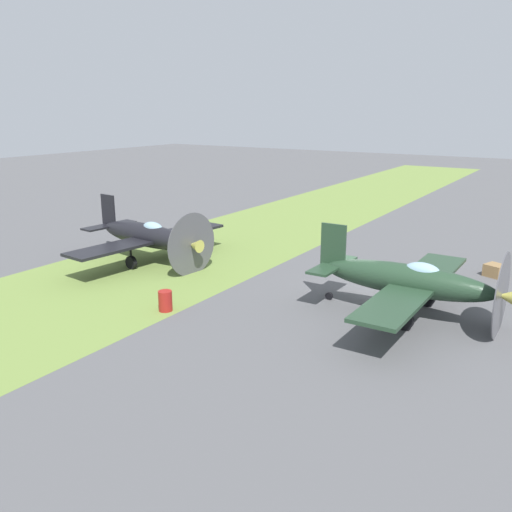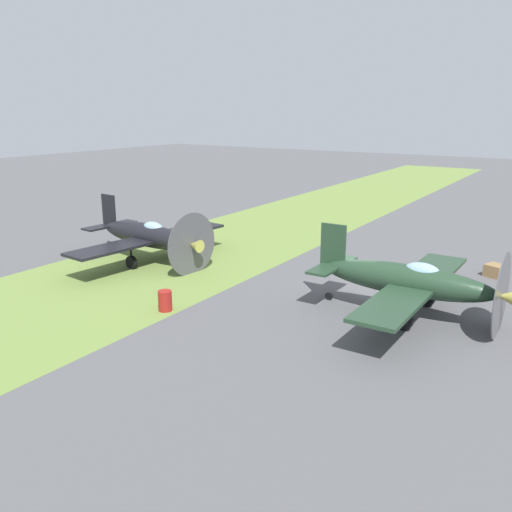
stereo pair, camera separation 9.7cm
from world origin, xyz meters
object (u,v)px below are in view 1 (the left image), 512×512
at_px(airplane_lead, 410,280).
at_px(supply_crate, 495,270).
at_px(fuel_drum, 165,301).
at_px(airplane_wingman, 148,235).

relative_size(airplane_lead, supply_crate, 11.53).
bearing_deg(fuel_drum, airplane_wingman, -131.63).
relative_size(airplane_wingman, supply_crate, 11.54).
xyz_separation_m(airplane_wingman, supply_crate, (-7.65, 17.21, -1.22)).
xyz_separation_m(airplane_lead, airplane_wingman, (-0.27, -15.04, -0.02)).
distance_m(airplane_lead, airplane_wingman, 15.04).
distance_m(airplane_wingman, fuel_drum, 8.13).
bearing_deg(airplane_wingman, supply_crate, 119.99).
bearing_deg(airplane_lead, airplane_wingman, -90.71).
height_order(airplane_wingman, supply_crate, airplane_wingman).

